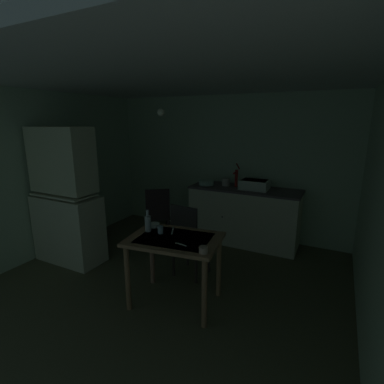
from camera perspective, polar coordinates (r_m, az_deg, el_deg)
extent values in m
plane|color=brown|center=(3.92, -4.07, -16.67)|extent=(5.20, 5.20, 0.00)
cube|color=beige|center=(5.20, 6.80, 5.08)|extent=(4.30, 0.10, 2.41)
cube|color=beige|center=(4.92, -26.37, 3.23)|extent=(0.10, 3.89, 2.41)
cube|color=beige|center=(3.02, 33.25, -3.57)|extent=(0.10, 3.89, 2.41)
cube|color=silver|center=(3.41, -4.83, 21.73)|extent=(4.30, 3.89, 0.10)
cube|color=beige|center=(4.57, -22.91, -6.64)|extent=(0.98, 0.47, 0.95)
cube|color=#EBE6C0|center=(4.34, -24.14, 5.77)|extent=(0.90, 0.40, 0.88)
cube|color=#EAE6C5|center=(4.41, -23.76, -0.42)|extent=(0.88, 0.42, 0.02)
cube|color=beige|center=(4.90, 10.09, -4.72)|extent=(1.74, 0.60, 0.90)
cube|color=#58474C|center=(4.77, 10.33, 0.57)|extent=(1.77, 0.63, 0.03)
sphere|color=#2D2823|center=(4.68, 5.93, -4.87)|extent=(0.02, 0.02, 0.02)
cube|color=white|center=(4.71, 12.13, 1.44)|extent=(0.44, 0.34, 0.15)
cube|color=black|center=(4.70, 12.17, 2.28)|extent=(0.38, 0.28, 0.01)
cylinder|color=#B21E19|center=(4.84, 8.66, 2.69)|extent=(0.05, 0.05, 0.28)
cylinder|color=#B21E19|center=(4.75, 8.44, 3.73)|extent=(0.03, 0.12, 0.03)
cylinder|color=red|center=(4.86, 8.97, 5.01)|extent=(0.02, 0.16, 0.12)
cylinder|color=#ADD1C1|center=(4.94, 2.82, 1.86)|extent=(0.26, 0.26, 0.08)
cylinder|color=beige|center=(4.90, 6.64, 1.97)|extent=(0.13, 0.13, 0.12)
cube|color=#976A4B|center=(3.15, -3.45, -9.23)|extent=(1.05, 0.81, 0.04)
cube|color=silver|center=(3.15, -3.46, -8.94)|extent=(0.82, 0.63, 0.00)
cylinder|color=#926545|center=(3.28, -12.49, -16.14)|extent=(0.06, 0.06, 0.74)
cylinder|color=#8F6245|center=(2.97, 2.43, -19.23)|extent=(0.06, 0.06, 0.74)
cylinder|color=#996652|center=(3.71, -7.82, -12.19)|extent=(0.06, 0.06, 0.74)
cylinder|color=#986D48|center=(3.44, 5.27, -14.30)|extent=(0.06, 0.06, 0.74)
cube|color=#312723|center=(3.85, -0.09, -9.91)|extent=(0.43, 0.43, 0.03)
cube|color=#2D2525|center=(3.60, -1.65, -6.86)|extent=(0.38, 0.05, 0.53)
cylinder|color=#312723|center=(4.00, 3.35, -12.54)|extent=(0.04, 0.04, 0.42)
cylinder|color=#312723|center=(4.16, -0.87, -11.47)|extent=(0.04, 0.04, 0.42)
cylinder|color=#312723|center=(3.74, 0.79, -14.54)|extent=(0.04, 0.04, 0.42)
cylinder|color=#312723|center=(3.90, -3.62, -13.27)|extent=(0.04, 0.04, 0.42)
cube|color=#2A2022|center=(4.90, -6.72, -4.67)|extent=(0.56, 0.56, 0.03)
cube|color=black|center=(4.65, -6.73, -2.38)|extent=(0.32, 0.24, 0.49)
cylinder|color=#2A2022|center=(5.14, -4.82, -6.41)|extent=(0.04, 0.04, 0.43)
cylinder|color=#2A2022|center=(5.14, -8.63, -6.56)|extent=(0.04, 0.04, 0.43)
cylinder|color=#2A2022|center=(4.83, -4.54, -7.79)|extent=(0.04, 0.04, 0.43)
cylinder|color=#2A2022|center=(4.82, -8.61, -7.96)|extent=(0.04, 0.04, 0.43)
cylinder|color=white|center=(3.47, -7.39, -6.43)|extent=(0.13, 0.13, 0.04)
cylinder|color=#9EB2C6|center=(3.26, -6.20, -7.32)|extent=(0.06, 0.06, 0.08)
cylinder|color=tan|center=(2.79, 2.26, -11.26)|extent=(0.09, 0.09, 0.06)
cylinder|color=#B7BCC1|center=(3.32, -8.63, -6.15)|extent=(0.07, 0.07, 0.18)
cylinder|color=#B7BCC1|center=(3.28, -8.71, -4.11)|extent=(0.03, 0.03, 0.07)
cube|color=silver|center=(3.33, -3.80, -7.53)|extent=(0.11, 0.20, 0.00)
cube|color=beige|center=(2.98, -2.11, -10.21)|extent=(0.14, 0.04, 0.00)
sphere|color=#F9EFCC|center=(3.36, -6.10, 15.24)|extent=(0.08, 0.08, 0.08)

